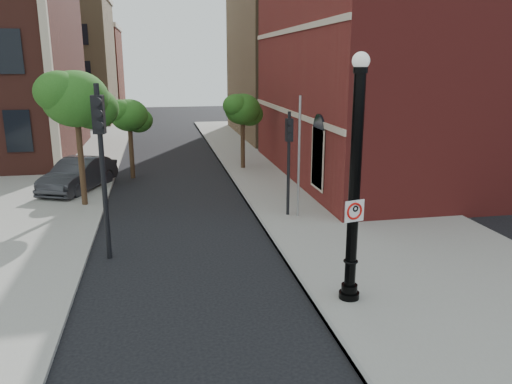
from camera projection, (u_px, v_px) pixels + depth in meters
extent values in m
plane|color=black|center=(236.00, 315.00, 12.16)|extent=(120.00, 120.00, 0.00)
cube|color=gray|center=(332.00, 196.00, 22.76)|extent=(8.00, 60.00, 0.12)
cube|color=gray|center=(25.00, 173.00, 27.55)|extent=(10.00, 50.00, 0.12)
cube|color=gray|center=(247.00, 200.00, 22.02)|extent=(0.10, 60.00, 0.14)
cube|color=maroon|center=(487.00, 62.00, 26.93)|extent=(22.00, 16.00, 12.00)
cube|color=black|center=(318.00, 159.00, 21.12)|extent=(0.08, 1.40, 2.40)
cube|color=beige|center=(289.00, 112.00, 25.50)|extent=(0.06, 16.00, 0.25)
cube|color=beige|center=(290.00, 30.00, 24.49)|extent=(0.06, 16.00, 0.25)
cube|color=beige|center=(46.00, 41.00, 25.22)|extent=(0.40, 0.40, 14.00)
cube|color=#8D714D|center=(50.00, 62.00, 50.18)|extent=(12.00, 12.00, 12.00)
cube|color=maroon|center=(73.00, 70.00, 63.72)|extent=(12.00, 12.00, 10.00)
cube|color=#8D714D|center=(368.00, 50.00, 41.87)|extent=(22.00, 14.00, 14.00)
cylinder|color=black|center=(349.00, 297.00, 12.79)|extent=(0.53, 0.53, 0.28)
cylinder|color=black|center=(349.00, 289.00, 12.73)|extent=(0.41, 0.41, 0.23)
cylinder|color=black|center=(354.00, 189.00, 12.06)|extent=(0.28, 0.28, 5.44)
torus|color=black|center=(351.00, 261.00, 12.54)|extent=(0.38, 0.38, 0.06)
cylinder|color=black|center=(360.00, 70.00, 11.36)|extent=(0.34, 0.34, 0.14)
sphere|color=silver|center=(361.00, 61.00, 11.31)|extent=(0.41, 0.41, 0.41)
cube|color=white|center=(354.00, 211.00, 12.04)|extent=(0.53, 0.14, 0.54)
cube|color=black|center=(355.00, 201.00, 11.97)|extent=(0.53, 0.12, 0.05)
cube|color=black|center=(354.00, 221.00, 12.10)|extent=(0.53, 0.12, 0.05)
cube|color=black|center=(346.00, 212.00, 11.94)|extent=(0.05, 0.02, 0.54)
cube|color=black|center=(363.00, 210.00, 12.13)|extent=(0.05, 0.02, 0.54)
torus|color=red|center=(354.00, 211.00, 12.04)|extent=(0.43, 0.15, 0.43)
cube|color=red|center=(354.00, 211.00, 12.04)|extent=(0.30, 0.07, 0.31)
cube|color=black|center=(353.00, 211.00, 12.02)|extent=(0.05, 0.02, 0.25)
torus|color=black|center=(355.00, 209.00, 12.03)|extent=(0.17, 0.09, 0.17)
cylinder|color=black|center=(355.00, 201.00, 11.97)|extent=(0.03, 0.03, 0.03)
imported|color=#29292D|center=(79.00, 175.00, 23.73)|extent=(3.36, 5.05, 1.57)
cylinder|color=black|center=(103.00, 174.00, 15.03)|extent=(0.16, 0.16, 5.39)
cube|color=black|center=(98.00, 115.00, 14.58)|extent=(0.37, 0.35, 1.12)
sphere|color=#E50505|center=(97.00, 101.00, 14.31)|extent=(0.20, 0.20, 0.20)
sphere|color=#FF8C00|center=(98.00, 113.00, 14.40)|extent=(0.20, 0.20, 0.20)
sphere|color=#00E519|center=(99.00, 125.00, 14.48)|extent=(0.20, 0.20, 0.20)
cylinder|color=black|center=(288.00, 166.00, 19.31)|extent=(0.12, 0.12, 4.18)
cube|color=black|center=(289.00, 130.00, 18.96)|extent=(0.28, 0.26, 0.87)
sphere|color=#E50505|center=(290.00, 122.00, 18.75)|extent=(0.16, 0.16, 0.16)
sphere|color=#FF8C00|center=(290.00, 129.00, 18.81)|extent=(0.16, 0.16, 0.16)
sphere|color=#00E519|center=(290.00, 136.00, 18.88)|extent=(0.16, 0.16, 0.16)
cylinder|color=#999999|center=(299.00, 159.00, 19.07)|extent=(0.10, 0.10, 4.78)
cylinder|color=#372016|center=(81.00, 158.00, 20.71)|extent=(0.24, 0.24, 4.24)
ellipsoid|color=#1E4C14|center=(76.00, 99.00, 20.10)|extent=(2.67, 2.67, 2.27)
ellipsoid|color=#1E4C14|center=(94.00, 108.00, 20.78)|extent=(2.06, 2.06, 1.75)
ellipsoid|color=#1E4C14|center=(59.00, 92.00, 19.58)|extent=(1.94, 1.94, 1.65)
cylinder|color=#372016|center=(131.00, 149.00, 26.19)|extent=(0.24, 0.24, 3.10)
ellipsoid|color=#1E4C14|center=(129.00, 115.00, 25.75)|extent=(1.95, 1.95, 1.66)
ellipsoid|color=#1E4C14|center=(138.00, 120.00, 26.25)|extent=(1.51, 1.51, 1.28)
ellipsoid|color=#1E4C14|center=(121.00, 112.00, 25.37)|extent=(1.42, 1.42, 1.21)
cylinder|color=#372016|center=(243.00, 142.00, 28.24)|extent=(0.24, 0.24, 3.21)
ellipsoid|color=#1E4C14|center=(243.00, 109.00, 27.78)|extent=(2.02, 2.02, 1.72)
ellipsoid|color=#1E4C14|center=(249.00, 114.00, 28.30)|extent=(1.56, 1.56, 1.33)
ellipsoid|color=#1E4C14|center=(236.00, 106.00, 27.38)|extent=(1.47, 1.47, 1.25)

